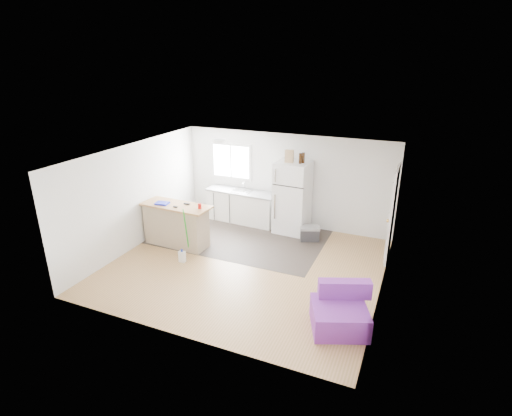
# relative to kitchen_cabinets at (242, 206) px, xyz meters

# --- Properties ---
(room) EXTENTS (5.51, 5.01, 2.41)m
(room) POSITION_rel_kitchen_cabinets_xyz_m (1.11, -2.20, 0.76)
(room) COLOR olive
(room) RESTS_ON ground
(vinyl_zone) EXTENTS (4.05, 2.50, 0.00)m
(vinyl_zone) POSITION_rel_kitchen_cabinets_xyz_m (0.39, -0.95, -0.44)
(vinyl_zone) COLOR #352D27
(vinyl_zone) RESTS_ON floor
(window) EXTENTS (1.18, 0.06, 0.98)m
(window) POSITION_rel_kitchen_cabinets_xyz_m (-0.44, 0.29, 1.11)
(window) COLOR white
(window) RESTS_ON back_wall
(interior_door) EXTENTS (0.11, 0.92, 2.10)m
(interior_door) POSITION_rel_kitchen_cabinets_xyz_m (3.84, -0.65, 0.58)
(interior_door) COLOR white
(interior_door) RESTS_ON right_wall
(ceiling_fixture) EXTENTS (0.30, 0.30, 0.07)m
(ceiling_fixture) POSITION_rel_kitchen_cabinets_xyz_m (-0.09, -1.00, 1.92)
(ceiling_fixture) COLOR white
(ceiling_fixture) RESTS_ON ceiling
(kitchen_cabinets) EXTENTS (1.96, 0.71, 1.13)m
(kitchen_cabinets) POSITION_rel_kitchen_cabinets_xyz_m (0.00, 0.00, 0.00)
(kitchen_cabinets) COLOR white
(kitchen_cabinets) RESTS_ON floor
(peninsula) EXTENTS (1.66, 0.70, 1.00)m
(peninsula) POSITION_rel_kitchen_cabinets_xyz_m (-0.80, -1.90, 0.07)
(peninsula) COLOR tan
(peninsula) RESTS_ON floor
(refrigerator) EXTENTS (0.84, 0.80, 1.81)m
(refrigerator) POSITION_rel_kitchen_cabinets_xyz_m (1.43, -0.09, 0.47)
(refrigerator) COLOR white
(refrigerator) RESTS_ON floor
(cooler) EXTENTS (0.55, 0.47, 0.36)m
(cooler) POSITION_rel_kitchen_cabinets_xyz_m (2.00, -0.44, -0.26)
(cooler) COLOR #2E2E30
(cooler) RESTS_ON floor
(purple_seat) EXTENTS (1.11, 1.11, 0.72)m
(purple_seat) POSITION_rel_kitchen_cabinets_xyz_m (3.38, -3.46, -0.18)
(purple_seat) COLOR purple
(purple_seat) RESTS_ON floor
(cleaner_jug) EXTENTS (0.14, 0.10, 0.30)m
(cleaner_jug) POSITION_rel_kitchen_cabinets_xyz_m (-0.22, -2.60, -0.31)
(cleaner_jug) COLOR white
(cleaner_jug) RESTS_ON floor
(mop) EXTENTS (0.24, 0.32, 1.17)m
(mop) POSITION_rel_kitchen_cabinets_xyz_m (-0.36, -2.35, -0.21)
(mop) COLOR green
(mop) RESTS_ON floor
(red_cup) EXTENTS (0.10, 0.10, 0.12)m
(red_cup) POSITION_rel_kitchen_cabinets_xyz_m (-0.14, -1.90, 0.63)
(red_cup) COLOR #BA0F0B
(red_cup) RESTS_ON peninsula
(blue_tray) EXTENTS (0.33, 0.26, 0.04)m
(blue_tray) POSITION_rel_kitchen_cabinets_xyz_m (-1.09, -1.98, 0.58)
(blue_tray) COLOR #1521CB
(blue_tray) RESTS_ON peninsula
(tool_a) EXTENTS (0.14, 0.05, 0.03)m
(tool_a) POSITION_rel_kitchen_cabinets_xyz_m (-0.55, -1.78, 0.58)
(tool_a) COLOR black
(tool_a) RESTS_ON peninsula
(tool_b) EXTENTS (0.10, 0.05, 0.03)m
(tool_b) POSITION_rel_kitchen_cabinets_xyz_m (-0.69, -2.05, 0.58)
(tool_b) COLOR black
(tool_b) RESTS_ON peninsula
(cardboard_box) EXTENTS (0.21, 0.11, 0.30)m
(cardboard_box) POSITION_rel_kitchen_cabinets_xyz_m (1.34, -0.18, 1.52)
(cardboard_box) COLOR tan
(cardboard_box) RESTS_ON refrigerator
(bottle_left) EXTENTS (0.08, 0.08, 0.25)m
(bottle_left) POSITION_rel_kitchen_cabinets_xyz_m (1.62, -0.18, 1.49)
(bottle_left) COLOR #351C09
(bottle_left) RESTS_ON refrigerator
(bottle_right) EXTENTS (0.09, 0.09, 0.25)m
(bottle_right) POSITION_rel_kitchen_cabinets_xyz_m (1.67, -0.10, 1.49)
(bottle_right) COLOR #351C09
(bottle_right) RESTS_ON refrigerator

